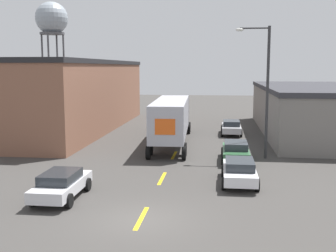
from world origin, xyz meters
TOP-DOWN VIEW (x-y plane):
  - ground_plane at (0.00, 0.00)m, footprint 160.00×160.00m
  - road_centerline at (0.00, 6.72)m, footprint 0.20×15.81m
  - warehouse_left at (-13.56, 25.11)m, footprint 12.39×28.00m
  - warehouse_right at (13.94, 25.16)m, footprint 13.15×23.68m
  - semi_truck at (-0.70, 18.30)m, footprint 3.40×15.02m
  - parked_car_right_near at (4.39, 6.18)m, footprint 1.96×4.42m
  - parked_car_right_far at (4.39, 23.40)m, footprint 1.96×4.42m
  - parked_car_left_near at (-4.39, 2.43)m, footprint 1.96×4.42m
  - parked_car_right_mid at (4.39, 11.85)m, footprint 1.96×4.42m
  - water_tower at (-22.63, 46.86)m, footprint 4.96×4.96m
  - street_lamp at (6.28, 13.01)m, footprint 2.38×0.32m

SIDE VIEW (x-z plane):
  - ground_plane at x=0.00m, z-range 0.00..0.00m
  - road_centerline at x=0.00m, z-range 0.00..0.01m
  - parked_car_right_near at x=4.39m, z-range 0.05..1.41m
  - parked_car_right_far at x=4.39m, z-range 0.05..1.41m
  - parked_car_left_near at x=-4.39m, z-range 0.05..1.41m
  - parked_car_right_mid at x=4.39m, z-range 0.05..1.41m
  - semi_truck at x=-0.70m, z-range 0.40..4.18m
  - warehouse_right at x=13.94m, z-range 0.00..4.64m
  - warehouse_left at x=-13.56m, z-range 0.00..7.10m
  - street_lamp at x=6.28m, z-range 0.65..9.83m
  - water_tower at x=-22.63m, z-range 5.38..21.71m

